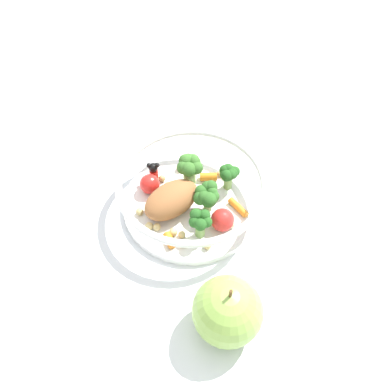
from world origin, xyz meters
name	(u,v)px	position (x,y,z in m)	size (l,w,h in m)	color
ground_plane	(188,210)	(0.00, 0.00, 0.00)	(2.40, 2.40, 0.00)	white
food_container	(190,193)	(0.01, 0.00, 0.03)	(0.21, 0.21, 0.07)	white
loose_apple	(227,311)	(-0.12, -0.13, 0.04)	(0.08, 0.08, 0.09)	#8CB74C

